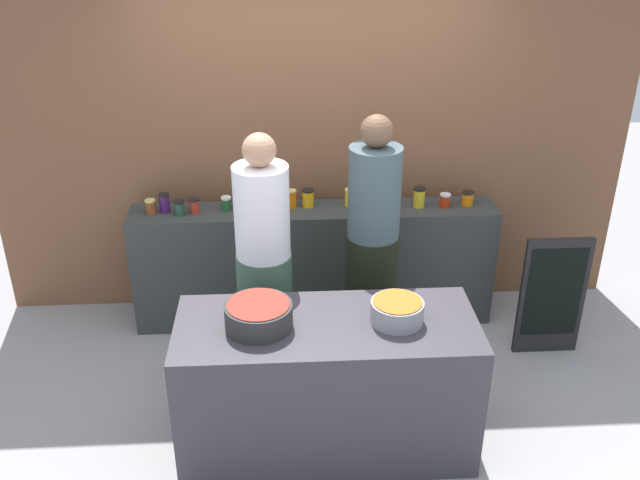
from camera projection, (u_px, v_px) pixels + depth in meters
name	position (u px, v px, depth m)	size (l,w,h in m)	color
ground	(323.00, 408.00, 4.53)	(12.00, 12.00, 0.00)	#999395
storefront_wall	(311.00, 119.00, 5.15)	(4.80, 0.12, 3.00)	brown
display_shelf	(314.00, 265.00, 5.30)	(2.70, 0.36, 0.93)	#333736
prep_table	(327.00, 385.00, 4.07)	(1.70, 0.70, 0.86)	#38343C
preserve_jar_0	(151.00, 207.00, 5.00)	(0.08, 0.08, 0.11)	brown
preserve_jar_1	(164.00, 203.00, 5.03)	(0.08, 0.08, 0.14)	#431959
preserve_jar_2	(179.00, 208.00, 4.98)	(0.07, 0.07, 0.11)	#224633
preserve_jar_3	(195.00, 206.00, 5.01)	(0.08, 0.08, 0.11)	#A9301F
preserve_jar_4	(226.00, 203.00, 5.06)	(0.07, 0.07, 0.10)	#205125
preserve_jar_5	(242.00, 201.00, 5.06)	(0.08, 0.08, 0.14)	#D96014
preserve_jar_6	(269.00, 199.00, 5.11)	(0.09, 0.09, 0.12)	orange
preserve_jar_7	(292.00, 199.00, 5.09)	(0.07, 0.07, 0.14)	#D46608
preserve_jar_8	(308.00, 198.00, 5.12)	(0.09, 0.09, 0.13)	gold
preserve_jar_9	(350.00, 197.00, 5.12)	(0.07, 0.07, 0.13)	yellow
preserve_jar_10	(372.00, 199.00, 5.08)	(0.08, 0.08, 0.15)	brown
preserve_jar_11	(389.00, 203.00, 5.08)	(0.08, 0.08, 0.10)	#D15C18
preserve_jar_12	(419.00, 197.00, 5.10)	(0.09, 0.09, 0.15)	gold
preserve_jar_13	(445.00, 200.00, 5.11)	(0.08, 0.08, 0.10)	#AE270E
preserve_jar_14	(468.00, 198.00, 5.14)	(0.09, 0.09, 0.10)	orange
cooking_pot_left	(259.00, 315.00, 3.82)	(0.38, 0.38, 0.14)	#2D2D2D
cooking_pot_center	(397.00, 311.00, 3.87)	(0.30, 0.30, 0.13)	gray
cook_with_tongs	(264.00, 277.00, 4.46)	(0.36, 0.36, 1.76)	#3F5C49
cook_in_cap	(372.00, 258.00, 4.64)	(0.35, 0.35, 1.80)	black
chalkboard_sign	(552.00, 296.00, 4.90)	(0.47, 0.05, 0.91)	black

